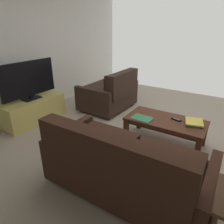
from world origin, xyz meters
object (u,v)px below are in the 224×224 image
flat_tv (28,80)px  book_stack (194,122)px  loveseat_near (110,93)px  tv_remote (176,120)px  loose_magazine (142,118)px  sofa_main (123,166)px  coffee_table (165,123)px  tv_stand (33,110)px

flat_tv → book_stack: size_ratio=3.30×
flat_tv → loveseat_near: bearing=-124.4°
tv_remote → loose_magazine: bearing=24.0°
sofa_main → loose_magazine: 1.13m
book_stack → tv_remote: (0.24, 0.01, -0.01)m
book_stack → loose_magazine: size_ratio=1.05×
coffee_table → loose_magazine: size_ratio=3.77×
coffee_table → loose_magazine: 0.36m
sofa_main → book_stack: bearing=-108.2°
coffee_table → book_stack: book_stack is taller
tv_remote → loose_magazine: tv_remote is taller
loveseat_near → tv_stand: size_ratio=0.99×
loveseat_near → coffee_table: size_ratio=1.00×
coffee_table → book_stack: 0.40m
loveseat_near → book_stack: (-1.85, 0.68, 0.08)m
loveseat_near → tv_stand: 1.59m
coffee_table → tv_remote: size_ratio=7.02×
loveseat_near → book_stack: 1.97m
coffee_table → tv_stand: bearing=13.3°
flat_tv → book_stack: flat_tv is taller
tv_remote → flat_tv: bearing=13.9°
flat_tv → book_stack: (-2.74, -0.63, -0.38)m
sofa_main → flat_tv: 2.46m
coffee_table → tv_remote: (-0.14, -0.06, 0.07)m
book_stack → loose_magazine: book_stack is taller
tv_stand → loveseat_near: bearing=-124.4°
flat_tv → book_stack: bearing=-167.2°
loveseat_near → book_stack: loveseat_near is taller
loveseat_near → book_stack: bearing=159.8°
coffee_table → flat_tv: 2.47m
tv_stand → flat_tv: flat_tv is taller
coffee_table → flat_tv: (2.36, 0.56, 0.47)m
sofa_main → flat_tv: (2.32, -0.68, 0.45)m
tv_stand → tv_remote: size_ratio=7.09×
coffee_table → flat_tv: size_ratio=1.08×
flat_tv → tv_stand: bearing=13.8°
loveseat_near → loose_magazine: size_ratio=3.76×
flat_tv → loose_magazine: bearing=-168.6°
coffee_table → tv_remote: bearing=-157.2°
flat_tv → loose_magazine: (-2.03, -0.41, -0.40)m
book_stack → loose_magazine: (0.71, 0.22, -0.02)m
flat_tv → tv_remote: flat_tv is taller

